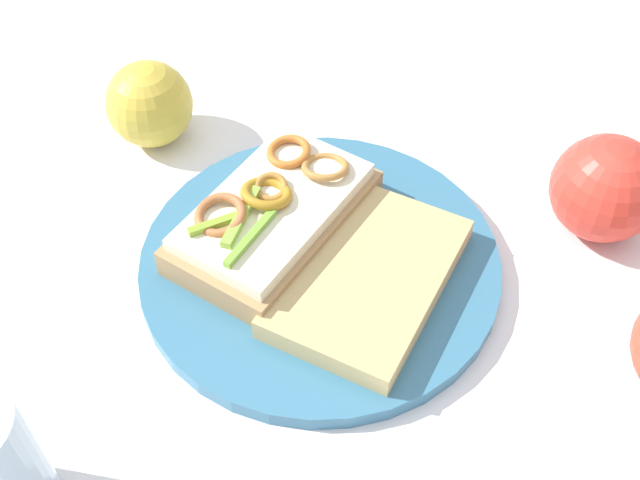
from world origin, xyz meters
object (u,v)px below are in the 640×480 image
bread_slice_side (370,275)px  apple_0 (149,104)px  sandwich (272,217)px  apple_2 (605,188)px  plate (320,263)px

bread_slice_side → apple_0: size_ratio=2.11×
sandwich → apple_2: bearing=-52.2°
plate → apple_0: apple_0 is taller
sandwich → apple_0: (-0.16, 0.04, 0.01)m
sandwich → apple_2: size_ratio=2.00×
bread_slice_side → apple_2: 0.19m
plate → bread_slice_side: (0.04, 0.00, 0.02)m
bread_slice_side → apple_2: apple_2 is taller
apple_0 → apple_2: apple_2 is taller
plate → apple_2: apple_2 is taller
apple_0 → apple_2: size_ratio=0.89×
plate → apple_0: size_ratio=3.65×
plate → bread_slice_side: 0.05m
bread_slice_side → apple_0: 0.25m
plate → apple_0: (-0.20, 0.03, 0.03)m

